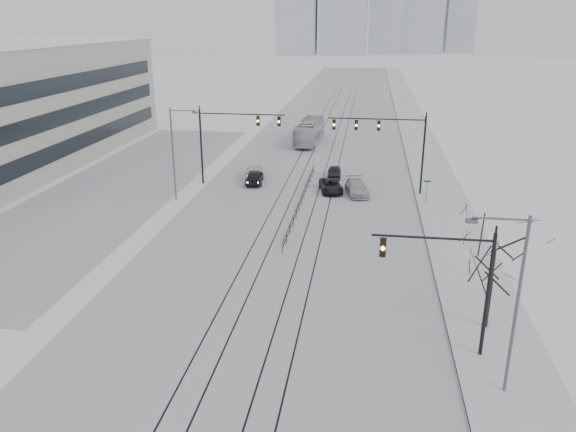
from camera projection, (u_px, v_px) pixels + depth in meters
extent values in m
plane|color=white|center=(224.00, 408.00, 25.80)|extent=(500.00, 500.00, 0.00)
cube|color=silver|center=(326.00, 141.00, 81.80)|extent=(22.00, 260.00, 0.02)
cube|color=silver|center=(421.00, 143.00, 79.97)|extent=(5.00, 260.00, 0.16)
cube|color=gray|center=(403.00, 143.00, 80.30)|extent=(0.10, 260.00, 0.12)
cube|color=silver|center=(125.00, 183.00, 61.14)|extent=(14.00, 60.00, 0.03)
cube|color=black|center=(289.00, 176.00, 63.47)|extent=(0.10, 180.00, 0.01)
cube|color=black|center=(302.00, 177.00, 63.29)|extent=(0.10, 180.00, 0.01)
cube|color=black|center=(323.00, 178.00, 62.97)|extent=(0.10, 180.00, 0.01)
cube|color=black|center=(335.00, 178.00, 62.78)|extent=(0.10, 180.00, 0.01)
cube|color=black|center=(48.00, 117.00, 59.88)|extent=(0.08, 58.00, 12.00)
cube|color=#ACB2BD|center=(386.00, 3.00, 273.81)|extent=(16.00, 16.00, 48.00)
cube|color=#ACB2BD|center=(461.00, 12.00, 284.99)|extent=(14.00, 14.00, 40.00)
cylinder|color=black|center=(487.00, 298.00, 28.57)|extent=(0.20, 0.20, 7.00)
cylinder|color=black|center=(432.00, 238.00, 27.94)|extent=(6.00, 0.12, 0.12)
cube|color=black|center=(383.00, 247.00, 28.48)|extent=(0.32, 0.24, 1.00)
sphere|color=orange|center=(383.00, 248.00, 28.35)|extent=(0.22, 0.22, 0.22)
cylinder|color=black|center=(423.00, 156.00, 55.60)|extent=(0.20, 0.20, 8.00)
cylinder|color=black|center=(376.00, 119.00, 55.03)|extent=(9.50, 0.12, 0.12)
cube|color=black|center=(334.00, 125.00, 55.80)|extent=(0.32, 0.24, 1.00)
sphere|color=orange|center=(334.00, 125.00, 55.67)|extent=(0.22, 0.22, 0.22)
cube|color=black|center=(356.00, 125.00, 55.51)|extent=(0.32, 0.24, 1.00)
sphere|color=orange|center=(356.00, 125.00, 55.38)|extent=(0.22, 0.22, 0.22)
cube|color=black|center=(379.00, 126.00, 55.22)|extent=(0.32, 0.24, 1.00)
sphere|color=orange|center=(379.00, 126.00, 55.08)|extent=(0.22, 0.22, 0.22)
cylinder|color=black|center=(201.00, 147.00, 59.61)|extent=(0.20, 0.20, 8.00)
cylinder|color=black|center=(242.00, 114.00, 57.81)|extent=(9.00, 0.12, 0.12)
cube|color=black|center=(279.00, 121.00, 57.50)|extent=(0.32, 0.24, 1.00)
sphere|color=orange|center=(279.00, 122.00, 57.37)|extent=(0.22, 0.22, 0.22)
cube|color=black|center=(258.00, 121.00, 57.80)|extent=(0.32, 0.24, 1.00)
sphere|color=orange|center=(258.00, 121.00, 57.66)|extent=(0.22, 0.22, 0.22)
cylinder|color=#595B60|center=(516.00, 310.00, 25.36)|extent=(0.16, 0.16, 9.00)
cylinder|color=#595B60|center=(501.00, 219.00, 24.09)|extent=(2.40, 0.10, 0.10)
cube|color=#595B60|center=(472.00, 221.00, 24.30)|extent=(0.50, 0.25, 0.18)
cylinder|color=#595B60|center=(173.00, 155.00, 53.97)|extent=(0.16, 0.16, 9.00)
cylinder|color=#595B60|center=(182.00, 110.00, 52.38)|extent=(2.40, 0.10, 0.10)
cube|color=#595B60|center=(195.00, 112.00, 52.27)|extent=(0.50, 0.25, 0.18)
cylinder|color=black|center=(488.00, 305.00, 31.93)|extent=(0.26, 0.26, 3.00)
cylinder|color=black|center=(493.00, 269.00, 31.18)|extent=(0.18, 0.18, 2.50)
cube|color=black|center=(302.00, 196.00, 53.48)|extent=(0.06, 24.00, 0.06)
cube|color=black|center=(302.00, 200.00, 53.62)|extent=(0.06, 24.00, 0.06)
cylinder|color=#595B60|center=(426.00, 192.00, 53.69)|extent=(0.06, 0.06, 2.40)
cube|color=#0C4C19|center=(427.00, 181.00, 53.32)|extent=(0.70, 0.04, 0.18)
imported|color=black|center=(254.00, 177.00, 60.65)|extent=(2.26, 4.58, 1.50)
imported|color=#93959A|center=(255.00, 171.00, 63.09)|extent=(1.94, 4.39, 1.40)
imported|color=black|center=(331.00, 186.00, 57.77)|extent=(2.98, 4.88, 1.26)
imported|color=#B1B4B9|center=(357.00, 188.00, 56.85)|extent=(2.88, 5.17, 1.42)
imported|color=black|center=(334.00, 172.00, 62.88)|extent=(1.60, 3.73, 1.25)
imported|color=#BABBBE|center=(309.00, 132.00, 80.11)|extent=(3.36, 11.80, 3.25)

